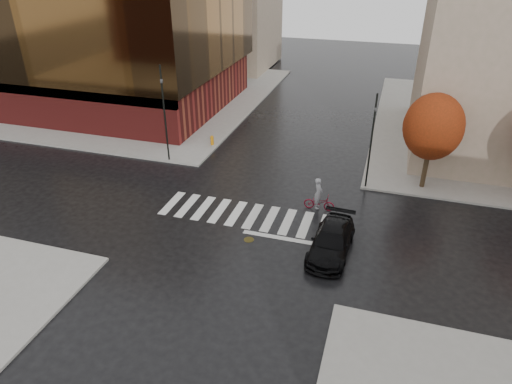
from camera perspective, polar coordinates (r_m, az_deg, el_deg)
ground at (r=27.80m, az=-0.70°, el=-3.55°), size 120.00×120.00×0.00m
sidewalk_nw at (r=53.80m, az=-15.70°, el=11.76°), size 30.00×30.00×0.15m
crosswalk at (r=28.20m, az=-0.39°, el=-3.02°), size 12.00×3.00×0.01m
office_glass at (r=50.25m, az=-19.89°, el=19.67°), size 27.00×19.00×16.00m
tree_ne_a at (r=31.65m, az=21.29°, el=7.59°), size 3.80×3.80×6.50m
sedan at (r=25.03m, az=9.42°, el=-6.06°), size 2.28×5.09×1.45m
cyclist at (r=28.80m, az=7.86°, el=-0.88°), size 1.92×0.75×2.17m
traffic_light_nw at (r=34.40m, az=-11.43°, el=10.26°), size 0.22×0.20×7.24m
traffic_light_ne at (r=30.74m, az=14.28°, el=6.72°), size 0.15×0.18×6.50m
fire_hydrant at (r=37.93m, az=-5.51°, el=6.53°), size 0.29×0.29×0.80m
manhole at (r=26.07m, az=-0.90°, el=-5.97°), size 0.69×0.69×0.01m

